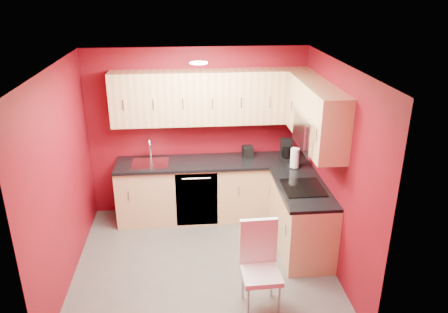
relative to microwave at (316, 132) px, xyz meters
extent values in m
plane|color=#53514D|center=(-1.39, -0.20, -1.66)|extent=(3.20, 3.20, 0.00)
plane|color=white|center=(-1.39, -0.20, 0.84)|extent=(3.20, 3.20, 0.00)
plane|color=maroon|center=(-1.39, 1.30, -0.41)|extent=(3.20, 0.00, 3.20)
plane|color=maroon|center=(-1.39, -1.70, -0.41)|extent=(3.20, 0.00, 3.20)
plane|color=maroon|center=(-2.99, -0.20, -0.41)|extent=(0.00, 3.00, 3.00)
plane|color=maroon|center=(0.21, -0.20, -0.41)|extent=(0.00, 3.00, 3.00)
cube|color=tan|center=(-1.19, 1.00, -1.22)|extent=(2.80, 0.60, 0.87)
cube|color=tan|center=(-0.09, 0.05, -1.22)|extent=(0.60, 1.30, 0.87)
cube|color=black|center=(-1.19, 0.99, -0.77)|extent=(2.80, 0.63, 0.04)
cube|color=black|center=(-0.11, 0.04, -0.77)|extent=(0.63, 1.27, 0.04)
cube|color=#E2B080|center=(-1.19, 1.13, 0.17)|extent=(2.80, 0.35, 0.75)
cube|color=#E2B080|center=(0.03, 0.67, 0.17)|extent=(0.35, 0.57, 0.75)
cube|color=#E2B080|center=(0.03, -0.49, 0.17)|extent=(0.35, 0.22, 0.75)
cube|color=#E2B080|center=(0.03, 0.00, 0.38)|extent=(0.35, 0.76, 0.33)
cube|color=silver|center=(0.01, 0.00, 0.00)|extent=(0.40, 0.76, 0.42)
cube|color=black|center=(-0.18, 0.00, 0.00)|extent=(0.02, 0.62, 0.33)
cylinder|color=silver|center=(-0.20, -0.23, 0.00)|extent=(0.02, 0.02, 0.29)
cube|color=black|center=(-0.11, 0.00, -0.74)|extent=(0.50, 0.55, 0.01)
cube|color=silver|center=(-2.09, 0.98, -0.75)|extent=(0.52, 0.42, 0.02)
cylinder|color=silver|center=(-2.09, 1.18, -0.62)|extent=(0.02, 0.02, 0.26)
torus|color=silver|center=(-2.09, 1.11, -0.49)|extent=(0.02, 0.16, 0.16)
cylinder|color=silver|center=(-2.09, 1.04, -0.55)|extent=(0.02, 0.02, 0.12)
cube|color=black|center=(-1.44, 0.71, -1.22)|extent=(0.60, 0.02, 0.82)
cylinder|color=white|center=(-1.39, 0.10, 0.82)|extent=(0.20, 0.20, 0.01)
camera|label=1|loc=(-1.56, -4.86, 1.69)|focal=35.00mm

